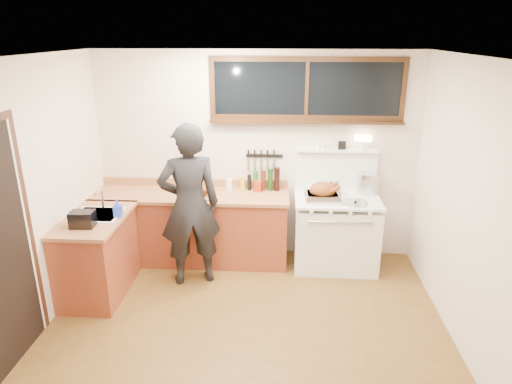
# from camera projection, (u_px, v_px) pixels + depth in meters

# --- Properties ---
(ground_plane) EXTENTS (4.00, 3.50, 0.02)m
(ground_plane) POSITION_uv_depth(u_px,v_px,m) (246.00, 330.00, 4.53)
(ground_plane) COLOR #583B17
(room_shell) EXTENTS (4.10, 3.60, 2.65)m
(room_shell) POSITION_uv_depth(u_px,v_px,m) (244.00, 170.00, 3.97)
(room_shell) COLOR beige
(room_shell) RESTS_ON ground
(counter_back) EXTENTS (2.44, 0.64, 1.00)m
(counter_back) POSITION_uv_depth(u_px,v_px,m) (192.00, 226.00, 5.79)
(counter_back) COLOR maroon
(counter_back) RESTS_ON ground
(counter_left) EXTENTS (0.64, 1.09, 0.90)m
(counter_left) POSITION_uv_depth(u_px,v_px,m) (98.00, 255.00, 5.06)
(counter_left) COLOR maroon
(counter_left) RESTS_ON ground
(sink_unit) EXTENTS (0.50, 0.45, 0.37)m
(sink_unit) POSITION_uv_depth(u_px,v_px,m) (98.00, 219.00, 5.00)
(sink_unit) COLOR white
(sink_unit) RESTS_ON counter_left
(vintage_stove) EXTENTS (1.02, 0.74, 1.60)m
(vintage_stove) POSITION_uv_depth(u_px,v_px,m) (335.00, 230.00, 5.64)
(vintage_stove) COLOR white
(vintage_stove) RESTS_ON ground
(back_window) EXTENTS (2.32, 0.13, 0.77)m
(back_window) POSITION_uv_depth(u_px,v_px,m) (307.00, 96.00, 5.42)
(back_window) COLOR black
(back_window) RESTS_ON room_shell
(knife_strip) EXTENTS (0.46, 0.03, 0.28)m
(knife_strip) POSITION_uv_depth(u_px,v_px,m) (263.00, 157.00, 5.71)
(knife_strip) COLOR black
(knife_strip) RESTS_ON room_shell
(man) EXTENTS (0.80, 0.65, 1.89)m
(man) POSITION_uv_depth(u_px,v_px,m) (190.00, 206.00, 5.12)
(man) COLOR black
(man) RESTS_ON ground
(soap_bottle) EXTENTS (0.10, 0.10, 0.19)m
(soap_bottle) POSITION_uv_depth(u_px,v_px,m) (118.00, 208.00, 4.90)
(soap_bottle) COLOR blue
(soap_bottle) RESTS_ON counter_left
(toaster) EXTENTS (0.25, 0.18, 0.17)m
(toaster) POSITION_uv_depth(u_px,v_px,m) (82.00, 219.00, 4.65)
(toaster) COLOR black
(toaster) RESTS_ON counter_left
(cutting_board) EXTENTS (0.52, 0.44, 0.15)m
(cutting_board) POSITION_uv_depth(u_px,v_px,m) (199.00, 193.00, 5.50)
(cutting_board) COLOR #A56941
(cutting_board) RESTS_ON counter_back
(roast_turkey) EXTENTS (0.43, 0.31, 0.24)m
(roast_turkey) POSITION_uv_depth(u_px,v_px,m) (323.00, 193.00, 5.35)
(roast_turkey) COLOR silver
(roast_turkey) RESTS_ON vintage_stove
(stockpot) EXTENTS (0.28, 0.28, 0.26)m
(stockpot) POSITION_uv_depth(u_px,v_px,m) (368.00, 183.00, 5.62)
(stockpot) COLOR silver
(stockpot) RESTS_ON vintage_stove
(saucepan) EXTENTS (0.18, 0.28, 0.11)m
(saucepan) POSITION_uv_depth(u_px,v_px,m) (336.00, 190.00, 5.58)
(saucepan) COLOR silver
(saucepan) RESTS_ON vintage_stove
(pot_lid) EXTENTS (0.36, 0.36, 0.04)m
(pot_lid) POSITION_uv_depth(u_px,v_px,m) (356.00, 203.00, 5.29)
(pot_lid) COLOR silver
(pot_lid) RESTS_ON vintage_stove
(coffee_tin) EXTENTS (0.10, 0.08, 0.13)m
(coffee_tin) POSITION_uv_depth(u_px,v_px,m) (258.00, 186.00, 5.68)
(coffee_tin) COLOR #992C10
(coffee_tin) RESTS_ON counter_back
(pitcher) EXTENTS (0.11, 0.11, 0.16)m
(pitcher) POSITION_uv_depth(u_px,v_px,m) (229.00, 185.00, 5.68)
(pitcher) COLOR white
(pitcher) RESTS_ON counter_back
(bottle_cluster) EXTENTS (0.50, 0.07, 0.30)m
(bottle_cluster) POSITION_uv_depth(u_px,v_px,m) (263.00, 180.00, 5.71)
(bottle_cluster) COLOR black
(bottle_cluster) RESTS_ON counter_back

